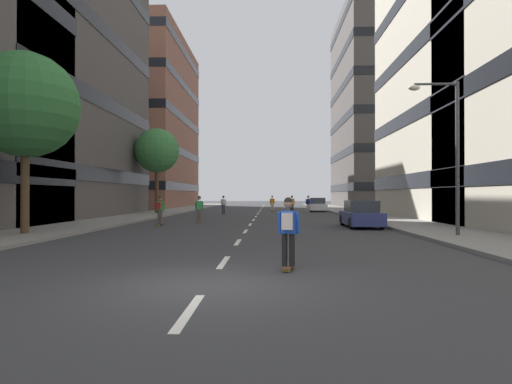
{
  "coord_description": "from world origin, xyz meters",
  "views": [
    {
      "loc": [
        1.29,
        -8.76,
        1.83
      ],
      "look_at": [
        0.0,
        28.35,
        2.09
      ],
      "focal_mm": 30.39,
      "sensor_mm": 36.0,
      "label": 1
    }
  ],
  "objects": [
    {
      "name": "lane_markings",
      "position": [
        0.0,
        33.0,
        0.0
      ],
      "size": [
        0.16,
        72.2,
        0.01
      ],
      "color": "silver",
      "rests_on": "ground_plane"
    },
    {
      "name": "ground_plane",
      "position": [
        0.0,
        30.5,
        0.0
      ],
      "size": [
        182.99,
        182.99,
        0.0
      ],
      "primitive_type": "plane",
      "color": "#333335"
    },
    {
      "name": "skater_4",
      "position": [
        3.44,
        35.75,
        0.98
      ],
      "size": [
        0.57,
        0.92,
        1.78
      ],
      "color": "brown",
      "rests_on": "ground_plane"
    },
    {
      "name": "parked_car_near",
      "position": [
        6.38,
        39.47,
        0.7
      ],
      "size": [
        1.82,
        4.4,
        1.52
      ],
      "color": "silver",
      "rests_on": "ground_plane"
    },
    {
      "name": "streetlamp_right",
      "position": [
        8.8,
        9.8,
        4.14
      ],
      "size": [
        2.13,
        0.3,
        6.5
      ],
      "color": "#3F3F44",
      "rests_on": "sidewalk_right"
    },
    {
      "name": "street_tree_mid",
      "position": [
        -9.57,
        9.96,
        5.8
      ],
      "size": [
        4.63,
        4.63,
        8.0
      ],
      "color": "#4C3823",
      "rests_on": "sidewalk_left"
    },
    {
      "name": "skater_3",
      "position": [
        -5.37,
        16.94,
        1.02
      ],
      "size": [
        0.57,
        0.92,
        1.78
      ],
      "color": "brown",
      "rests_on": "ground_plane"
    },
    {
      "name": "skater_0",
      "position": [
        -3.23,
        32.09,
        1.02
      ],
      "size": [
        0.56,
        0.92,
        1.78
      ],
      "color": "brown",
      "rests_on": "ground_plane"
    },
    {
      "name": "parked_car_mid",
      "position": [
        6.38,
        15.92,
        0.7
      ],
      "size": [
        1.82,
        4.4,
        1.52
      ],
      "color": "navy",
      "rests_on": "ground_plane"
    },
    {
      "name": "building_left_far",
      "position": [
        -19.68,
        55.39,
        12.63
      ],
      "size": [
        16.38,
        24.09,
        25.08
      ],
      "color": "brown",
      "rests_on": "ground_plane"
    },
    {
      "name": "building_right_far",
      "position": [
        19.68,
        55.39,
        14.51
      ],
      "size": [
        16.38,
        20.71,
        28.84
      ],
      "color": "#4C4744",
      "rests_on": "ground_plane"
    },
    {
      "name": "sidewalk_left",
      "position": [
        -9.57,
        34.31,
        0.07
      ],
      "size": [
        3.97,
        83.87,
        0.14
      ],
      "primitive_type": "cube",
      "color": "gray",
      "rests_on": "ground_plane"
    },
    {
      "name": "building_left_mid",
      "position": [
        -19.68,
        24.37,
        11.3
      ],
      "size": [
        16.38,
        23.69,
        22.41
      ],
      "color": "#4C4744",
      "rests_on": "ground_plane"
    },
    {
      "name": "skater_2",
      "position": [
        1.43,
        38.88,
        0.98
      ],
      "size": [
        0.56,
        0.92,
        1.78
      ],
      "color": "brown",
      "rests_on": "ground_plane"
    },
    {
      "name": "skater_6",
      "position": [
        -3.47,
        19.74,
        0.98
      ],
      "size": [
        0.56,
        0.92,
        1.78
      ],
      "color": "brown",
      "rests_on": "ground_plane"
    },
    {
      "name": "street_tree_near",
      "position": [
        -9.57,
        32.02,
        6.04
      ],
      "size": [
        4.19,
        4.19,
        8.03
      ],
      "color": "#4C3823",
      "rests_on": "sidewalk_left"
    },
    {
      "name": "sidewalk_right",
      "position": [
        9.57,
        34.31,
        0.07
      ],
      "size": [
        3.97,
        83.87,
        0.14
      ],
      "primitive_type": "cube",
      "color": "gray",
      "rests_on": "ground_plane"
    },
    {
      "name": "skater_5",
      "position": [
        5.1,
        35.71,
        1.02
      ],
      "size": [
        0.56,
        0.92,
        1.78
      ],
      "color": "brown",
      "rests_on": "ground_plane"
    },
    {
      "name": "skater_1",
      "position": [
        1.71,
        1.82,
        1.02
      ],
      "size": [
        0.56,
        0.92,
        1.78
      ],
      "color": "brown",
      "rests_on": "ground_plane"
    }
  ]
}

